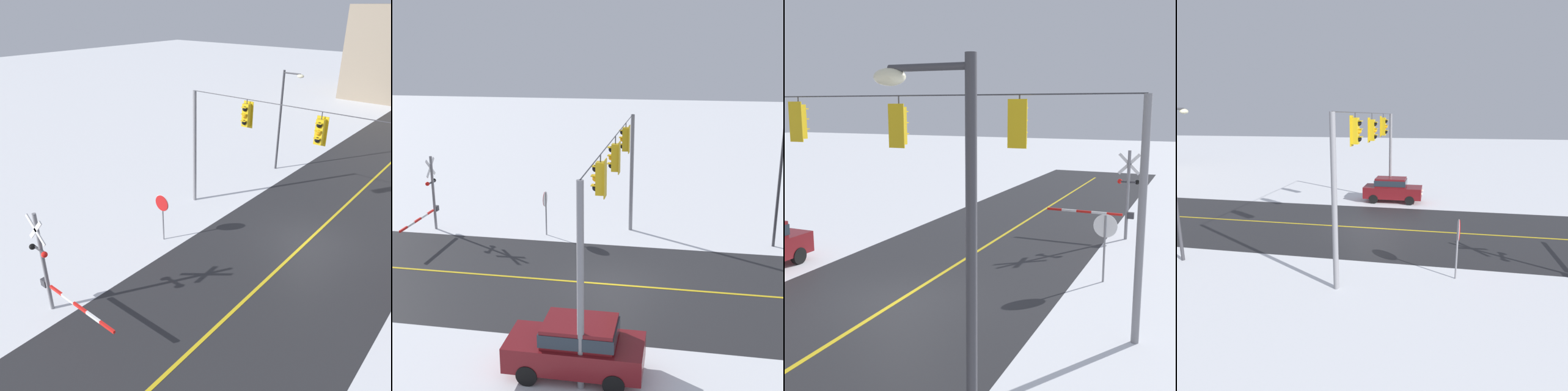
{
  "view_description": "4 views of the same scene",
  "coord_description": "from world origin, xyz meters",
  "views": [
    {
      "loc": [
        6.21,
        -15.94,
        10.28
      ],
      "look_at": [
        -4.06,
        -3.49,
        2.46
      ],
      "focal_mm": 36.86,
      "sensor_mm": 36.0,
      "label": 1
    },
    {
      "loc": [
        20.05,
        2.57,
        9.53
      ],
      "look_at": [
        -2.74,
        -1.56,
        3.01
      ],
      "focal_mm": 48.83,
      "sensor_mm": 36.0,
      "label": 2
    },
    {
      "loc": [
        -8.3,
        12.58,
        5.89
      ],
      "look_at": [
        -1.64,
        -2.42,
        3.01
      ],
      "focal_mm": 46.65,
      "sensor_mm": 36.0,
      "label": 3
    },
    {
      "loc": [
        -18.09,
        -3.42,
        6.07
      ],
      "look_at": [
        -3.56,
        -0.67,
        2.69
      ],
      "focal_mm": 32.12,
      "sensor_mm": 36.0,
      "label": 4
    }
  ],
  "objects": [
    {
      "name": "streetlamp_near",
      "position": [
        -5.59,
        7.21,
        3.92
      ],
      "size": [
        1.39,
        0.28,
        6.5
      ],
      "color": "#38383D",
      "rests_on": "ground"
    },
    {
      "name": "road_asphalt",
      "position": [
        0.0,
        6.0,
        0.0
      ],
      "size": [
        9.0,
        80.0,
        0.01
      ],
      "primitive_type": "cube",
      "color": "#28282B",
      "rests_on": "ground"
    },
    {
      "name": "ground_plane",
      "position": [
        0.0,
        0.0,
        0.0
      ],
      "size": [
        160.0,
        160.0,
        0.0
      ],
      "primitive_type": "plane",
      "color": "white"
    },
    {
      "name": "lane_centre_line",
      "position": [
        0.0,
        6.0,
        0.01
      ],
      "size": [
        0.14,
        72.0,
        0.01
      ],
      "primitive_type": "cube",
      "color": "gold",
      "rests_on": "ground"
    },
    {
      "name": "stop_sign",
      "position": [
        -5.42,
        -4.27,
        1.71
      ],
      "size": [
        0.8,
        0.09,
        2.35
      ],
      "color": "gray",
      "rests_on": "ground"
    },
    {
      "name": "signal_span",
      "position": [
        -0.07,
        -0.01,
        4.3
      ],
      "size": [
        14.2,
        0.47,
        6.22
      ],
      "color": "gray",
      "rests_on": "ground"
    },
    {
      "name": "railroad_crossing",
      "position": [
        -4.97,
        -10.4,
        1.97
      ],
      "size": [
        4.15,
        0.31,
        4.0
      ],
      "color": "gray",
      "rests_on": "ground"
    }
  ]
}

